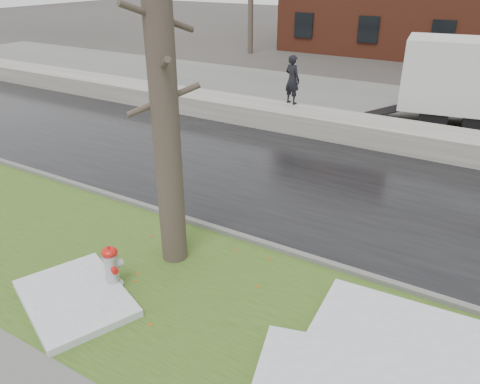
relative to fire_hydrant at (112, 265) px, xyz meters
The scene contains 13 objects.
ground 2.25m from the fire_hydrant, 50.84° to the left, with size 120.00×120.00×0.00m, color #47423D.
verge 1.53m from the fire_hydrant, 17.88° to the left, with size 60.00×4.50×0.04m, color #2D4F1A.
road 6.37m from the fire_hydrant, 77.43° to the left, with size 60.00×7.00×0.03m, color black.
parking_lot 14.77m from the fire_hydrant, 84.63° to the left, with size 60.00×9.00×0.03m, color slate.
curb 3.06m from the fire_hydrant, 62.87° to the left, with size 60.00×0.15×0.14m, color slate.
snowbank 10.49m from the fire_hydrant, 82.43° to the left, with size 60.00×1.60×0.75m, color #B0A9A1.
bg_tree_left 26.12m from the fire_hydrant, 114.14° to the left, with size 1.40×1.62×6.50m.
bg_tree_center 28.22m from the fire_hydrant, 99.47° to the left, with size 1.40×1.62×6.50m.
fire_hydrant is the anchor object (origin of this frame).
tree 3.10m from the fire_hydrant, 75.83° to the left, with size 1.25×1.39×6.41m.
worker 11.17m from the fire_hydrant, 98.15° to the left, with size 0.66×0.43×1.80m, color black.
snow_patch_near 5.08m from the fire_hydrant, 14.16° to the left, with size 2.60×2.00×0.16m, color silver.
snow_patch_far 0.84m from the fire_hydrant, 113.54° to the right, with size 2.20×1.60×0.14m, color silver.
Camera 1 is at (4.30, -6.59, 5.49)m, focal length 35.00 mm.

